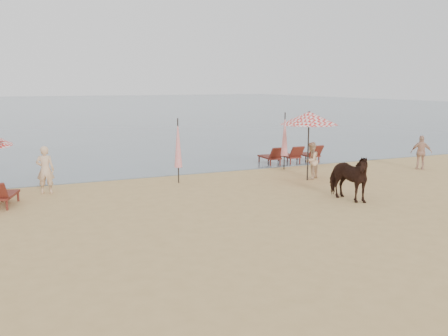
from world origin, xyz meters
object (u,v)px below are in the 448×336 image
Objects in this scene: cow at (347,177)px; beachgoer_right_b at (421,153)px; lounger_cluster_right at (291,155)px; umbrella_closed_left at (178,143)px; umbrella_closed_right at (285,135)px; beachgoer_left at (45,170)px; umbrella_open_right at (309,118)px; beachgoer_right_a at (311,161)px.

beachgoer_right_b is (6.79, 3.51, -0.02)m from cow.
cow is (-2.41, -7.30, 0.36)m from lounger_cluster_right.
lounger_cluster_right is 6.93m from umbrella_closed_left.
umbrella_closed_right reaches higher than beachgoer_left.
umbrella_open_right is 1.08× the size of umbrella_closed_right.
umbrella_closed_right is at bearing 15.56° from beachgoer_right_b.
umbrella_closed_right is at bearing -123.04° from beachgoer_right_a.
umbrella_open_right reaches higher than umbrella_closed_right.
umbrella_open_right is 6.26m from beachgoer_right_b.
beachgoer_left is 10.05m from beachgoer_right_a.
beachgoer_left is at bearing -37.38° from beachgoer_right_a.
umbrella_open_right is 2.77m from umbrella_closed_right.
beachgoer_right_b is (10.84, -1.54, -0.77)m from umbrella_closed_left.
lounger_cluster_right is at bearing -152.42° from beachgoer_left.
beachgoer_right_a is (1.06, 3.64, -0.04)m from cow.
cow is 10.26m from beachgoer_left.
lounger_cluster_right is 1.02× the size of umbrella_open_right.
beachgoer_right_a reaches higher than lounger_cluster_right.
cow is at bearing -109.36° from umbrella_open_right.
umbrella_closed_right reaches higher than lounger_cluster_right.
umbrella_closed_left reaches higher than beachgoer_right_a.
umbrella_closed_right is 1.52× the size of beachgoer_left.
umbrella_closed_left is 1.49× the size of beachgoer_left.
beachgoer_left reaches higher than lounger_cluster_right.
beachgoer_left is 1.10× the size of beachgoer_right_b.
beachgoer_left is at bearing 33.81° from beachgoer_right_b.
umbrella_closed_right is (0.48, 2.57, -0.90)m from umbrella_open_right.
umbrella_open_right reaches higher than lounger_cluster_right.
beachgoer_left is at bearing -175.16° from umbrella_closed_right.
umbrella_closed_left is 1.69× the size of beachgoer_right_a.
cow reaches higher than beachgoer_right_b.
beachgoer_right_a is at bearing 38.51° from beachgoer_right_b.
umbrella_closed_left is at bearing -158.61° from lounger_cluster_right.
umbrella_closed_right is 1.38× the size of cow.
umbrella_open_right is (-1.65, -3.87, 2.04)m from lounger_cluster_right.
umbrella_closed_left is at bearing 154.53° from umbrella_open_right.
lounger_cluster_right is 7.70m from cow.
umbrella_closed_right is at bearing -129.96° from lounger_cluster_right.
cow is 3.79m from beachgoer_right_a.
beachgoer_left is at bearing 139.41° from cow.
beachgoer_left is at bearing 178.82° from umbrella_closed_left.
beachgoer_right_b is at bearing -169.18° from beachgoer_left.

